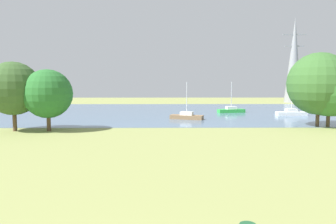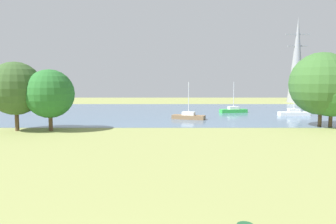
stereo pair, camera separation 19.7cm
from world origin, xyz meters
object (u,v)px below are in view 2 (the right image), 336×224
sailboat_white (293,113)px  sailboat_brown (187,116)px  sailboat_blue (17,106)px  tree_east_far (331,87)px  tree_west_far (14,89)px  sailboat_green (232,110)px  tree_east_near (48,94)px  tree_mid_shore (320,84)px  electricity_pylon (296,60)px

sailboat_white → sailboat_brown: bearing=-164.3°
sailboat_blue → tree_east_far: bearing=-28.0°
tree_west_far → sailboat_green: bearing=36.1°
sailboat_white → sailboat_blue: (-51.40, 14.14, 0.03)m
tree_east_near → tree_east_far: (32.89, 2.86, 0.74)m
sailboat_white → tree_mid_shore: size_ratio=0.66×
sailboat_blue → sailboat_brown: bearing=-29.2°
tree_east_near → sailboat_green: bearing=39.9°
sailboat_green → tree_east_near: 32.59m
sailboat_blue → electricity_pylon: electricity_pylon is taller
sailboat_blue → electricity_pylon: size_ratio=0.36×
sailboat_blue → tree_east_far: 57.63m
sailboat_green → sailboat_blue: sailboat_blue is taller
tree_west_far → tree_east_near: 3.81m
sailboat_green → sailboat_brown: size_ratio=1.01×
sailboat_green → tree_east_far: bearing=-65.8°
tree_west_far → tree_mid_shore: (35.53, 3.25, 0.50)m
sailboat_brown → electricity_pylon: (30.96, 38.05, 10.72)m
tree_mid_shore → tree_east_far: bearing=-17.4°
sailboat_green → tree_mid_shore: bearing=-68.4°
sailboat_white → sailboat_brown: sailboat_white is taller
sailboat_blue → tree_west_far: (14.07, -29.91, 4.27)m
tree_mid_shore → tree_east_far: tree_mid_shore is taller
sailboat_white → sailboat_blue: size_ratio=0.74×
sailboat_green → tree_east_near: size_ratio=0.80×
sailboat_brown → tree_west_far: bearing=-151.4°
sailboat_white → electricity_pylon: electricity_pylon is taller
sailboat_white → sailboat_brown: (-17.39, -4.89, -0.01)m
sailboat_blue → electricity_pylon: 68.55m
sailboat_brown → tree_east_near: tree_east_near is taller
tree_west_far → tree_east_near: size_ratio=1.12×
sailboat_green → sailboat_white: 10.11m
sailboat_green → sailboat_blue: (-42.65, 9.09, 0.03)m
sailboat_brown → tree_west_far: size_ratio=0.71×
sailboat_white → tree_east_far: size_ratio=0.70×
tree_west_far → electricity_pylon: bearing=43.9°
tree_west_far → tree_east_far: size_ratio=0.90×
sailboat_brown → electricity_pylon: 50.22m
sailboat_brown → electricity_pylon: size_ratio=0.24×
tree_west_far → sailboat_brown: bearing=28.6°
sailboat_white → tree_mid_shore: tree_mid_shore is taller
sailboat_green → sailboat_brown: bearing=-131.0°
sailboat_green → electricity_pylon: (22.33, 28.11, 10.72)m
sailboat_white → sailboat_green: bearing=150.0°
sailboat_brown → tree_east_near: 19.83m
sailboat_white → tree_west_far: tree_west_far is taller
sailboat_blue → tree_east_far: (50.72, -27.01, 4.42)m
sailboat_brown → tree_east_far: size_ratio=0.64×
sailboat_white → tree_mid_shore: (-1.81, -12.52, 4.79)m
sailboat_brown → tree_mid_shore: (15.57, -7.63, 4.80)m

